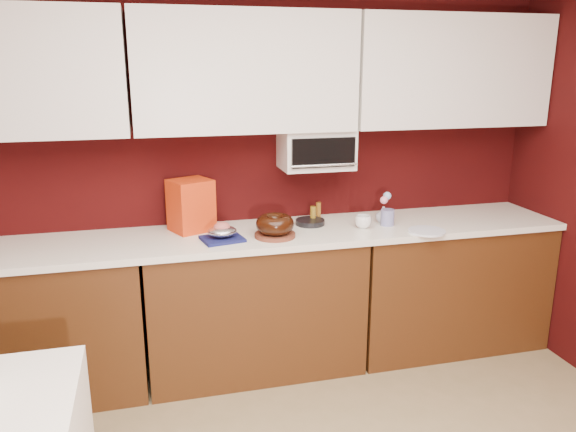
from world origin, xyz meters
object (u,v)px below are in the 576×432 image
Objects in this scene: coffee_mug at (363,221)px; toaster_oven at (316,149)px; pandoro_box at (191,205)px; flower_vase at (383,213)px; blue_jar at (387,217)px; foil_ham_nest at (222,231)px; bundt_cake at (275,224)px.

toaster_oven is at bearing 136.60° from coffee_mug.
pandoro_box is 1.07m from coffee_mug.
flower_vase is (1.22, -0.12, -0.10)m from pandoro_box.
foil_ham_nest is at bearing -176.87° from blue_jar.
blue_jar is 0.86× the size of flower_vase.
toaster_oven reaches higher than foil_ham_nest.
toaster_oven is at bearing 153.41° from blue_jar.
toaster_oven is 4.63× the size of coffee_mug.
pandoro_box is (-0.15, 0.25, 0.10)m from foil_ham_nest.
blue_jar reaches higher than coffee_mug.
toaster_oven is 0.82m from foil_ham_nest.
foil_ham_nest is at bearing -157.58° from toaster_oven.
pandoro_box reaches higher than coffee_mug.
pandoro_box is 3.28× the size of coffee_mug.
flower_vase is at bearing -29.32° from pandoro_box.
flower_vase is (1.07, 0.13, 0.00)m from foil_ham_nest.
toaster_oven is 0.63m from blue_jar.
blue_jar is at bearing -26.59° from toaster_oven.
pandoro_box is at bearing 170.92° from blue_jar.
flower_vase is at bearing 87.62° from blue_jar.
blue_jar is (0.75, 0.07, -0.03)m from bundt_cake.
foil_ham_nest is 1.77× the size of coffee_mug.
foil_ham_nest is 0.31m from pandoro_box.
blue_jar is at bearing 5.23° from bundt_cake.
bundt_cake reaches higher than foil_ham_nest.
pandoro_box is at bearing -178.97° from toaster_oven.
blue_jar is (1.22, -0.19, -0.11)m from pandoro_box.
toaster_oven is 0.86m from pandoro_box.
bundt_cake is 0.76m from blue_jar.
toaster_oven is 2.62× the size of foil_ham_nest.
flower_vase is at bearing 27.72° from coffee_mug.
bundt_cake is at bearing -174.77° from blue_jar.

